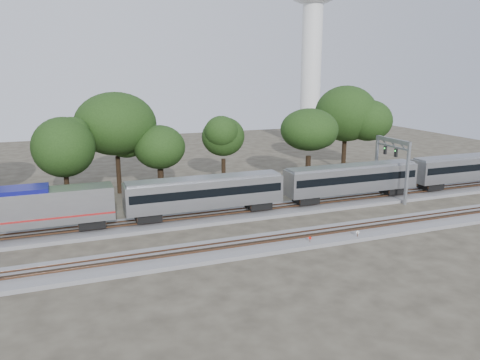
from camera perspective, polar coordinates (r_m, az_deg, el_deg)
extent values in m
plane|color=#383328|center=(49.49, -0.72, -6.72)|extent=(160.00, 160.00, 0.00)
cube|color=slate|center=(54.79, -2.89, -4.50)|extent=(160.00, 5.00, 0.40)
cube|color=brown|center=(54.01, -2.66, -4.26)|extent=(160.00, 0.08, 0.15)
cube|color=brown|center=(55.31, -3.13, -3.84)|extent=(160.00, 0.08, 0.15)
cube|color=slate|center=(45.93, 1.01, -8.08)|extent=(160.00, 5.00, 0.40)
cube|color=brown|center=(45.14, 1.36, -7.85)|extent=(160.00, 0.08, 0.15)
cube|color=brown|center=(46.39, 0.68, -7.26)|extent=(160.00, 0.08, 0.15)
cube|color=#B1B4B8|center=(51.49, -21.36, -2.88)|extent=(11.11, 3.14, 3.46)
cube|color=navy|center=(51.46, -27.22, -1.59)|extent=(8.91, 3.08, 1.05)
cube|color=maroon|center=(51.77, -22.67, -3.94)|extent=(13.63, 3.18, 0.19)
cube|color=black|center=(52.14, -17.64, -4.91)|extent=(2.73, 2.31, 0.94)
cube|color=#B1B4B8|center=(53.57, -4.26, -1.54)|extent=(18.24, 3.14, 3.14)
cube|color=black|center=(53.49, -4.27, -1.22)|extent=(17.61, 3.19, 0.94)
cube|color=gray|center=(53.17, -4.29, 0.15)|extent=(17.82, 2.52, 0.37)
cube|color=black|center=(52.72, -11.13, -4.32)|extent=(2.73, 2.31, 0.94)
cube|color=black|center=(56.28, 2.24, -2.94)|extent=(2.73, 2.31, 0.94)
cube|color=#B1B4B8|center=(61.91, 13.45, 0.16)|extent=(18.24, 3.14, 3.14)
cube|color=black|center=(61.84, 13.46, 0.45)|extent=(17.61, 3.19, 0.94)
cube|color=gray|center=(61.57, 13.53, 1.63)|extent=(17.82, 2.52, 0.37)
cube|color=black|center=(59.02, 8.02, -2.29)|extent=(2.73, 2.31, 0.94)
cube|color=black|center=(66.26, 18.09, -1.10)|extent=(2.73, 2.31, 0.94)
cube|color=#B1B4B8|center=(74.64, 26.06, 1.38)|extent=(18.24, 3.14, 3.14)
cube|color=black|center=(74.58, 26.08, 1.61)|extent=(17.61, 3.19, 0.94)
cube|color=gray|center=(74.35, 26.18, 2.60)|extent=(17.82, 2.52, 0.37)
cube|color=black|center=(70.44, 22.19, -0.60)|extent=(2.73, 2.31, 0.94)
cylinder|color=#512D19|center=(46.99, 8.52, -7.44)|extent=(0.06, 0.06, 0.84)
cylinder|color=red|center=(46.86, 8.53, -7.01)|extent=(0.29, 0.12, 0.30)
cylinder|color=#512D19|center=(49.30, 14.13, -6.65)|extent=(0.06, 0.06, 0.92)
cylinder|color=silver|center=(49.17, 14.15, -6.20)|extent=(0.31, 0.17, 0.33)
cube|color=#512D19|center=(47.01, 7.81, -7.76)|extent=(0.57, 0.45, 0.30)
cylinder|color=silver|center=(106.72, 8.63, 12.42)|extent=(4.43, 4.43, 31.04)
cone|color=silver|center=(107.73, 8.38, 5.33)|extent=(7.09, 7.09, 4.43)
cube|color=gray|center=(62.94, 19.70, 0.73)|extent=(0.32, 0.32, 8.16)
cube|color=gray|center=(67.76, 16.26, 1.84)|extent=(0.32, 0.32, 8.16)
cube|color=gray|center=(64.67, 18.16, 4.60)|extent=(0.36, 6.71, 0.54)
cube|color=gray|center=(64.79, 18.10, 3.89)|extent=(0.23, 6.71, 0.23)
cube|color=black|center=(63.89, 18.48, 3.16)|extent=(0.23, 0.45, 1.09)
cube|color=black|center=(65.56, 17.29, 3.49)|extent=(0.23, 0.45, 1.09)
cylinder|color=black|center=(62.68, -20.29, -1.27)|extent=(0.70, 0.70, 4.12)
ellipsoid|color=#1B3411|center=(61.59, -20.71, 3.78)|extent=(7.77, 7.77, 6.61)
cylinder|color=black|center=(67.43, -14.56, 0.63)|extent=(0.70, 0.70, 5.25)
ellipsoid|color=#1B3411|center=(66.28, -14.92, 6.65)|extent=(9.91, 9.91, 8.42)
cylinder|color=black|center=(65.40, -9.62, -0.26)|extent=(0.70, 0.70, 3.61)
ellipsoid|color=#1B3411|center=(64.44, -9.78, 3.98)|extent=(6.81, 6.81, 5.79)
cylinder|color=black|center=(70.39, -2.02, 1.02)|extent=(0.70, 0.70, 3.92)
ellipsoid|color=#1B3411|center=(69.45, -2.05, 5.32)|extent=(7.39, 7.39, 6.29)
cylinder|color=black|center=(70.09, 8.27, 1.10)|extent=(0.70, 0.70, 4.54)
ellipsoid|color=#1B3411|center=(69.06, 8.44, 6.10)|extent=(8.57, 8.57, 7.28)
cylinder|color=black|center=(82.59, 12.54, 3.01)|extent=(0.70, 0.70, 5.22)
ellipsoid|color=#1B3411|center=(81.65, 12.79, 7.91)|extent=(9.84, 9.84, 8.37)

